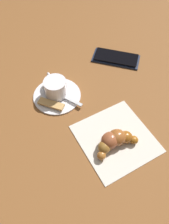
{
  "coord_description": "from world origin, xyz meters",
  "views": [
    {
      "loc": [
        -0.22,
        0.23,
        0.48
      ],
      "look_at": [
        0.02,
        0.0,
        0.02
      ],
      "focal_mm": 35.56,
      "sensor_mm": 36.0,
      "label": 1
    }
  ],
  "objects": [
    {
      "name": "espresso_cup",
      "position": [
        0.12,
        0.01,
        0.03
      ],
      "size": [
        0.08,
        0.06,
        0.05
      ],
      "color": "white",
      "rests_on": "saucer"
    },
    {
      "name": "napkin",
      "position": [
        -0.09,
        -0.01,
        0.0
      ],
      "size": [
        0.21,
        0.21,
        0.0
      ],
      "primitive_type": "cube",
      "rotation": [
        0.0,
        0.0,
        -0.26
      ],
      "color": "silver",
      "rests_on": "ground"
    },
    {
      "name": "teaspoon",
      "position": [
        0.12,
        0.01,
        0.01
      ],
      "size": [
        0.13,
        0.04,
        0.01
      ],
      "color": "silver",
      "rests_on": "saucer"
    },
    {
      "name": "sugar_packet",
      "position": [
        0.1,
        0.04,
        0.01
      ],
      "size": [
        0.07,
        0.05,
        0.01
      ],
      "primitive_type": "cube",
      "rotation": [
        0.0,
        0.0,
        9.87
      ],
      "color": "tan",
      "rests_on": "saucer"
    },
    {
      "name": "ground_plane",
      "position": [
        0.0,
        0.0,
        0.0
      ],
      "size": [
        1.8,
        1.8,
        0.0
      ],
      "primitive_type": "plane",
      "color": "brown"
    },
    {
      "name": "saucer",
      "position": [
        0.12,
        0.01,
        0.0
      ],
      "size": [
        0.13,
        0.13,
        0.01
      ],
      "primitive_type": "cylinder",
      "color": "white",
      "rests_on": "ground"
    },
    {
      "name": "cell_phone",
      "position": [
        0.1,
        -0.22,
        0.01
      ],
      "size": [
        0.16,
        0.13,
        0.01
      ],
      "color": "#192237",
      "rests_on": "ground"
    },
    {
      "name": "croissant",
      "position": [
        -0.09,
        0.01,
        0.02
      ],
      "size": [
        0.07,
        0.11,
        0.04
      ],
      "color": "#9F5C19",
      "rests_on": "napkin"
    }
  ]
}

